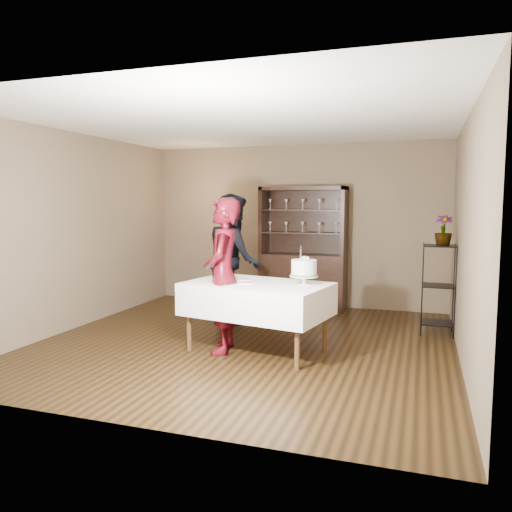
# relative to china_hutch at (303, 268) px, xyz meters

# --- Properties ---
(floor) EXTENTS (5.00, 5.00, 0.00)m
(floor) POSITION_rel_china_hutch_xyz_m (-0.20, -2.25, -0.66)
(floor) COLOR black
(floor) RESTS_ON ground
(ceiling) EXTENTS (5.00, 5.00, 0.00)m
(ceiling) POSITION_rel_china_hutch_xyz_m (-0.20, -2.25, 2.04)
(ceiling) COLOR white
(ceiling) RESTS_ON back_wall
(back_wall) EXTENTS (5.00, 0.02, 2.70)m
(back_wall) POSITION_rel_china_hutch_xyz_m (-0.20, 0.25, 0.69)
(back_wall) COLOR brown
(back_wall) RESTS_ON floor
(wall_left) EXTENTS (0.02, 5.00, 2.70)m
(wall_left) POSITION_rel_china_hutch_xyz_m (-2.70, -2.25, 0.69)
(wall_left) COLOR brown
(wall_left) RESTS_ON floor
(wall_right) EXTENTS (0.02, 5.00, 2.70)m
(wall_right) POSITION_rel_china_hutch_xyz_m (2.30, -2.25, 0.69)
(wall_right) COLOR brown
(wall_right) RESTS_ON floor
(china_hutch) EXTENTS (1.40, 0.48, 2.00)m
(china_hutch) POSITION_rel_china_hutch_xyz_m (0.00, 0.00, 0.00)
(china_hutch) COLOR black
(china_hutch) RESTS_ON floor
(plant_etagere) EXTENTS (0.42, 0.42, 1.20)m
(plant_etagere) POSITION_rel_china_hutch_xyz_m (2.08, -1.05, -0.01)
(plant_etagere) COLOR black
(plant_etagere) RESTS_ON floor
(cake_table) EXTENTS (1.78, 1.28, 0.81)m
(cake_table) POSITION_rel_china_hutch_xyz_m (0.05, -2.55, -0.04)
(cake_table) COLOR white
(cake_table) RESTS_ON floor
(woman) EXTENTS (0.58, 0.74, 1.80)m
(woman) POSITION_rel_china_hutch_xyz_m (-0.33, -2.67, 0.24)
(woman) COLOR #33040E
(woman) RESTS_ON floor
(man) EXTENTS (1.05, 1.13, 1.87)m
(man) POSITION_rel_china_hutch_xyz_m (-0.73, -1.29, 0.27)
(man) COLOR black
(man) RESTS_ON floor
(cake) EXTENTS (0.33, 0.33, 0.45)m
(cake) POSITION_rel_china_hutch_xyz_m (0.59, -2.47, 0.33)
(cake) COLOR white
(cake) RESTS_ON cake_table
(plate_near) EXTENTS (0.22, 0.22, 0.01)m
(plate_near) POSITION_rel_china_hutch_xyz_m (-0.06, -2.62, 0.15)
(plate_near) COLOR white
(plate_near) RESTS_ON cake_table
(plate_far) EXTENTS (0.21, 0.21, 0.01)m
(plate_far) POSITION_rel_china_hutch_xyz_m (-0.16, -2.39, 0.15)
(plate_far) COLOR white
(plate_far) RESTS_ON cake_table
(potted_plant) EXTENTS (0.22, 0.22, 0.39)m
(potted_plant) POSITION_rel_china_hutch_xyz_m (2.12, -1.07, 0.72)
(potted_plant) COLOR #466631
(potted_plant) RESTS_ON plant_etagere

